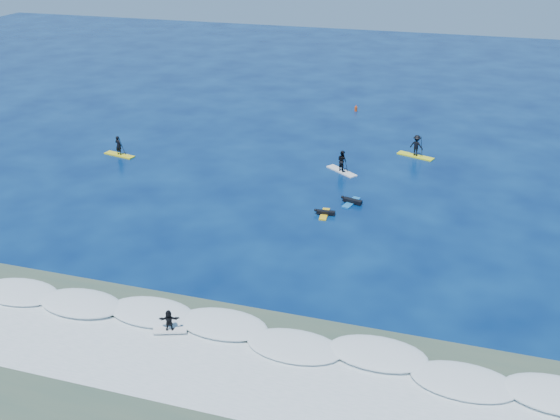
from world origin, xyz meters
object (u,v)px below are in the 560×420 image
(sup_paddler_center, at_px, (342,163))
(prone_paddler_far, at_px, (351,201))
(prone_paddler_near, at_px, (325,213))
(wave_surfer, at_px, (169,322))
(marker_buoy, at_px, (356,108))
(sup_paddler_right, at_px, (416,147))
(sup_paddler_left, at_px, (119,149))

(sup_paddler_center, xyz_separation_m, prone_paddler_far, (1.91, -5.78, -0.64))
(prone_paddler_near, bearing_deg, wave_surfer, 160.08)
(wave_surfer, xyz_separation_m, marker_buoy, (1.94, 40.93, -0.40))
(sup_paddler_center, height_order, prone_paddler_far, sup_paddler_center)
(sup_paddler_right, bearing_deg, sup_paddler_center, -116.37)
(sup_paddler_left, bearing_deg, prone_paddler_far, 1.75)
(sup_paddler_left, relative_size, wave_surfer, 1.72)
(sup_paddler_center, distance_m, marker_buoy, 17.26)
(prone_paddler_near, distance_m, marker_buoy, 25.47)
(sup_paddler_right, distance_m, prone_paddler_far, 11.64)
(prone_paddler_near, height_order, prone_paddler_far, prone_paddler_far)
(sup_paddler_center, distance_m, prone_paddler_near, 8.25)
(sup_paddler_center, height_order, sup_paddler_right, sup_paddler_right)
(sup_paddler_center, bearing_deg, wave_surfer, -62.60)
(sup_paddler_center, height_order, marker_buoy, sup_paddler_center)
(prone_paddler_near, bearing_deg, sup_paddler_left, 68.25)
(prone_paddler_far, relative_size, marker_buoy, 2.99)
(marker_buoy, bearing_deg, sup_paddler_center, -83.37)
(sup_paddler_right, height_order, prone_paddler_near, sup_paddler_right)
(prone_paddler_near, distance_m, prone_paddler_far, 2.83)
(sup_paddler_center, relative_size, marker_buoy, 3.98)
(prone_paddler_far, height_order, marker_buoy, marker_buoy)
(prone_paddler_near, distance_m, wave_surfer, 16.20)
(prone_paddler_near, bearing_deg, sup_paddler_center, -0.78)
(prone_paddler_near, height_order, wave_surfer, wave_surfer)
(wave_surfer, height_order, marker_buoy, wave_surfer)
(sup_paddler_right, xyz_separation_m, prone_paddler_near, (-4.97, -13.50, -0.75))
(sup_paddler_center, bearing_deg, marker_buoy, 133.43)
(prone_paddler_near, bearing_deg, sup_paddler_right, -24.32)
(sup_paddler_center, distance_m, sup_paddler_right, 7.59)
(sup_paddler_right, xyz_separation_m, prone_paddler_far, (-3.54, -11.06, -0.73))
(prone_paddler_far, xyz_separation_m, wave_surfer, (-5.85, -18.01, 0.57))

